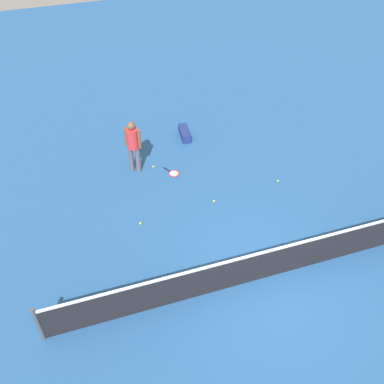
{
  "coord_description": "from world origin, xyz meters",
  "views": [
    {
      "loc": [
        3.57,
        5.48,
        8.34
      ],
      "look_at": [
        0.99,
        -2.41,
        0.9
      ],
      "focal_mm": 41.22,
      "sensor_mm": 36.0,
      "label": 1
    }
  ],
  "objects_px": {
    "tennis_ball_near_player": "(140,223)",
    "tennis_ball_midcourt": "(214,201)",
    "player_near_side": "(133,143)",
    "tennis_ball_by_net": "(153,167)",
    "tennis_racket_near_player": "(173,173)",
    "equipment_bag": "(184,133)",
    "tennis_ball_baseline": "(278,181)"
  },
  "relations": [
    {
      "from": "tennis_ball_near_player",
      "to": "tennis_ball_midcourt",
      "type": "distance_m",
      "value": 2.14
    },
    {
      "from": "player_near_side",
      "to": "tennis_ball_by_net",
      "type": "relative_size",
      "value": 25.76
    },
    {
      "from": "tennis_ball_near_player",
      "to": "tennis_ball_by_net",
      "type": "height_order",
      "value": "same"
    },
    {
      "from": "tennis_ball_by_net",
      "to": "tennis_ball_midcourt",
      "type": "xyz_separation_m",
      "value": [
        -1.21,
        2.0,
        0.0
      ]
    },
    {
      "from": "tennis_racket_near_player",
      "to": "equipment_bag",
      "type": "bearing_deg",
      "value": -117.32
    },
    {
      "from": "tennis_ball_by_net",
      "to": "equipment_bag",
      "type": "bearing_deg",
      "value": -137.22
    },
    {
      "from": "tennis_ball_by_net",
      "to": "tennis_ball_midcourt",
      "type": "distance_m",
      "value": 2.34
    },
    {
      "from": "tennis_ball_baseline",
      "to": "equipment_bag",
      "type": "distance_m",
      "value": 3.59
    },
    {
      "from": "tennis_racket_near_player",
      "to": "tennis_ball_near_player",
      "type": "bearing_deg",
      "value": 51.25
    },
    {
      "from": "tennis_ball_near_player",
      "to": "tennis_ball_by_net",
      "type": "relative_size",
      "value": 1.0
    },
    {
      "from": "tennis_racket_near_player",
      "to": "tennis_ball_near_player",
      "type": "relative_size",
      "value": 8.91
    },
    {
      "from": "tennis_ball_by_net",
      "to": "tennis_ball_baseline",
      "type": "distance_m",
      "value": 3.73
    },
    {
      "from": "tennis_ball_midcourt",
      "to": "tennis_ball_baseline",
      "type": "relative_size",
      "value": 1.0
    },
    {
      "from": "tennis_ball_near_player",
      "to": "tennis_racket_near_player",
      "type": "bearing_deg",
      "value": -128.75
    },
    {
      "from": "tennis_ball_near_player",
      "to": "tennis_ball_by_net",
      "type": "distance_m",
      "value": 2.39
    },
    {
      "from": "tennis_racket_near_player",
      "to": "tennis_ball_baseline",
      "type": "bearing_deg",
      "value": 154.77
    },
    {
      "from": "tennis_racket_near_player",
      "to": "tennis_ball_near_player",
      "type": "xyz_separation_m",
      "value": [
        1.4,
        1.75,
        0.02
      ]
    },
    {
      "from": "tennis_ball_midcourt",
      "to": "tennis_ball_near_player",
      "type": "bearing_deg",
      "value": 5.43
    },
    {
      "from": "tennis_ball_baseline",
      "to": "tennis_ball_midcourt",
      "type": "bearing_deg",
      "value": 6.36
    },
    {
      "from": "player_near_side",
      "to": "tennis_ball_midcourt",
      "type": "bearing_deg",
      "value": 130.64
    },
    {
      "from": "equipment_bag",
      "to": "player_near_side",
      "type": "bearing_deg",
      "value": 32.92
    },
    {
      "from": "tennis_ball_by_net",
      "to": "tennis_ball_baseline",
      "type": "height_order",
      "value": "same"
    },
    {
      "from": "tennis_ball_midcourt",
      "to": "tennis_ball_by_net",
      "type": "bearing_deg",
      "value": -58.76
    },
    {
      "from": "tennis_ball_near_player",
      "to": "equipment_bag",
      "type": "relative_size",
      "value": 0.08
    },
    {
      "from": "tennis_ball_midcourt",
      "to": "tennis_ball_baseline",
      "type": "xyz_separation_m",
      "value": [
        -2.07,
        -0.23,
        0.0
      ]
    },
    {
      "from": "tennis_ball_near_player",
      "to": "equipment_bag",
      "type": "bearing_deg",
      "value": -123.43
    },
    {
      "from": "tennis_racket_near_player",
      "to": "tennis_ball_midcourt",
      "type": "relative_size",
      "value": 8.91
    },
    {
      "from": "player_near_side",
      "to": "tennis_ball_baseline",
      "type": "height_order",
      "value": "player_near_side"
    },
    {
      "from": "tennis_ball_by_net",
      "to": "equipment_bag",
      "type": "relative_size",
      "value": 0.08
    },
    {
      "from": "tennis_ball_midcourt",
      "to": "tennis_ball_baseline",
      "type": "height_order",
      "value": "same"
    },
    {
      "from": "tennis_racket_near_player",
      "to": "tennis_ball_by_net",
      "type": "bearing_deg",
      "value": -42.96
    },
    {
      "from": "tennis_ball_near_player",
      "to": "tennis_ball_midcourt",
      "type": "bearing_deg",
      "value": -174.57
    }
  ]
}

